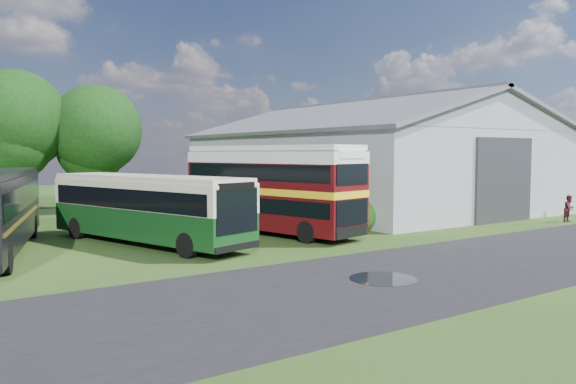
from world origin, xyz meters
TOP-DOWN VIEW (x-y plane):
  - ground at (0.00, 0.00)m, footprint 120.00×120.00m
  - asphalt_road at (3.00, -3.00)m, footprint 60.00×8.00m
  - puddle at (-1.50, -3.00)m, footprint 2.20×2.20m
  - storage_shed at (15.00, 15.98)m, footprint 18.80×24.80m
  - tree_mid at (-8.00, 24.80)m, footprint 6.80×6.80m
  - tree_right_a at (-3.00, 23.80)m, footprint 6.26×6.26m
  - shrub_front at (5.60, 6.00)m, footprint 1.70×1.70m
  - shrub_mid at (5.60, 8.00)m, footprint 1.60×1.60m
  - shrub_back at (5.60, 10.00)m, footprint 1.80×1.80m
  - bus_green_single at (-5.24, 8.15)m, footprint 5.71×11.49m
  - bus_maroon_double at (1.23, 7.99)m, footprint 4.78×10.74m
  - visitor_b at (18.20, 1.69)m, footprint 0.79×0.62m

SIDE VIEW (x-z plane):
  - ground at x=0.00m, z-range 0.00..0.00m
  - asphalt_road at x=3.00m, z-range -0.01..0.01m
  - puddle at x=-1.50m, z-range -0.01..0.01m
  - shrub_front at x=5.60m, z-range -0.85..0.85m
  - shrub_mid at x=5.60m, z-range -0.80..0.80m
  - shrub_back at x=5.60m, z-range -0.90..0.90m
  - visitor_b at x=18.20m, z-range 0.00..1.59m
  - bus_green_single at x=-5.24m, z-range 0.10..3.19m
  - bus_maroon_double at x=1.23m, z-range 0.00..4.47m
  - storage_shed at x=15.00m, z-range 0.09..8.24m
  - tree_right_a at x=-3.00m, z-range 1.27..10.10m
  - tree_mid at x=-8.00m, z-range 1.38..10.98m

